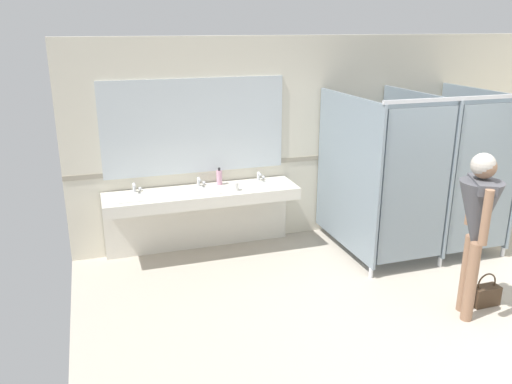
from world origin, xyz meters
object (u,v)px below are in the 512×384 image
person_standing (477,216)px  soap_dispenser (219,177)px  handbag (485,294)px  paper_cup (236,186)px

person_standing → soap_dispenser: (-1.89, 2.36, -0.11)m
handbag → paper_cup: (-2.10, 1.96, 0.78)m
person_standing → soap_dispenser: size_ratio=7.60×
handbag → paper_cup: size_ratio=3.41×
handbag → soap_dispenser: 3.28m
person_standing → handbag: 0.99m
handbag → soap_dispenser: (-2.22, 2.26, 0.83)m
soap_dispenser → paper_cup: 0.33m
soap_dispenser → handbag: bearing=-45.4°
soap_dispenser → paper_cup: soap_dispenser is taller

